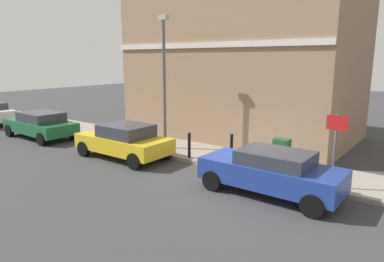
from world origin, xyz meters
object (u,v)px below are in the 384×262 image
bollard_near_cabinet (232,146)px  street_sign (335,140)px  bollard_far_kerb (189,144)px  car_blue (271,171)px  car_yellow (124,140)px  lamppost (164,77)px  car_green (41,124)px  utility_cabinet (281,156)px

bollard_near_cabinet → street_sign: street_sign is taller
bollard_far_kerb → car_blue: bearing=-107.3°
car_yellow → street_sign: size_ratio=1.82×
car_blue → bollard_far_kerb: bearing=-17.2°
car_blue → street_sign: bearing=-137.4°
lamppost → car_yellow: bearing=162.0°
car_green → bollard_near_cabinet: 10.46m
utility_cabinet → bollard_far_kerb: size_ratio=1.11×
car_yellow → car_blue: bearing=179.1°
car_blue → street_sign: (1.32, -1.43, 0.92)m
car_blue → lamppost: lamppost is taller
car_blue → car_yellow: bearing=-0.2°
car_blue → lamppost: size_ratio=0.74×
bollard_near_cabinet → bollard_far_kerb: 1.69m
car_green → bollard_far_kerb: (1.37, -8.75, -0.03)m
bollard_far_kerb → street_sign: 5.65m
car_yellow → bollard_near_cabinet: car_yellow is taller
bollard_near_cabinet → lamppost: bearing=93.8°
car_blue → car_green: car_blue is taller
utility_cabinet → bollard_near_cabinet: size_ratio=1.11×
utility_cabinet → street_sign: size_ratio=0.50×
utility_cabinet → car_blue: bearing=-165.1°
car_blue → street_sign: 2.15m
car_yellow → bollard_near_cabinet: size_ratio=4.02×
car_yellow → utility_cabinet: bearing=-162.5°
car_green → utility_cabinet: car_green is taller
utility_cabinet → car_green: bearing=99.7°
bollard_far_kerb → street_sign: street_sign is taller
car_yellow → car_green: size_ratio=0.96×
car_blue → bollard_near_cabinet: (2.12, 2.66, -0.04)m
car_blue → bollard_near_cabinet: car_blue is taller
bollard_near_cabinet → street_sign: size_ratio=0.45×
car_yellow → lamppost: bearing=-108.7°
utility_cabinet → bollard_far_kerb: utility_cabinet is taller
bollard_near_cabinet → street_sign: (-0.81, -4.09, 0.96)m
car_green → utility_cabinet: 12.52m
car_green → street_sign: street_sign is taller
car_green → utility_cabinet: size_ratio=3.79×
bollard_far_kerb → lamppost: bearing=71.6°
bollard_far_kerb → utility_cabinet: bearing=-78.5°
car_blue → bollard_far_kerb: (1.29, 4.14, -0.04)m
bollard_far_kerb → street_sign: size_ratio=0.45×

